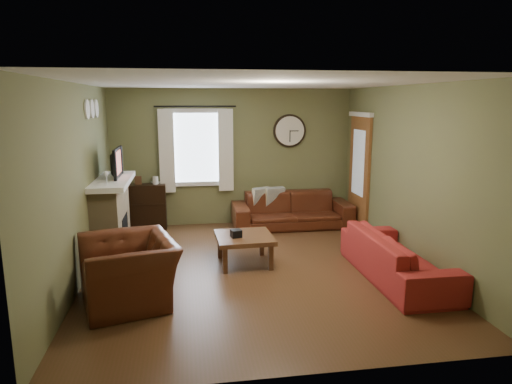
{
  "coord_description": "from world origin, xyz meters",
  "views": [
    {
      "loc": [
        -0.93,
        -6.11,
        2.37
      ],
      "look_at": [
        0.1,
        0.4,
        1.05
      ],
      "focal_mm": 32.0,
      "sensor_mm": 36.0,
      "label": 1
    }
  ],
  "objects": [
    {
      "name": "wall_clock",
      "position": [
        1.1,
        2.55,
        1.8
      ],
      "size": [
        0.64,
        0.06,
        0.64
      ],
      "primitive_type": null,
      "color": "white",
      "rests_on": "wall_back"
    },
    {
      "name": "door",
      "position": [
        2.27,
        1.85,
        1.05
      ],
      "size": [
        0.05,
        0.9,
        2.1
      ],
      "primitive_type": "cube",
      "color": "brown",
      "rests_on": "floor"
    },
    {
      "name": "coffee_table",
      "position": [
        -0.1,
        0.26,
        0.22
      ],
      "size": [
        0.84,
        0.84,
        0.43
      ],
      "primitive_type": null,
      "rotation": [
        0.0,
        0.0,
        0.03
      ],
      "color": "#51311C",
      "rests_on": "floor"
    },
    {
      "name": "medallion_mid",
      "position": [
        -2.28,
        1.15,
        2.25
      ],
      "size": [
        0.28,
        0.28,
        0.03
      ],
      "primitive_type": "cylinder",
      "color": "white",
      "rests_on": "wall_left"
    },
    {
      "name": "tissue_box",
      "position": [
        -0.22,
        0.2,
        0.4
      ],
      "size": [
        0.17,
        0.17,
        0.11
      ],
      "primitive_type": "cube",
      "rotation": [
        0.0,
        0.0,
        0.21
      ],
      "color": "black",
      "rests_on": "coffee_table"
    },
    {
      "name": "curtain_right",
      "position": [
        -0.15,
        2.48,
        1.45
      ],
      "size": [
        0.28,
        0.04,
        1.55
      ],
      "primitive_type": "cube",
      "color": "white",
      "rests_on": "wall_back"
    },
    {
      "name": "pillow_left",
      "position": [
        0.5,
        2.35,
        0.55
      ],
      "size": [
        0.39,
        0.25,
        0.37
      ],
      "primitive_type": "cube",
      "rotation": [
        0.0,
        0.0,
        0.42
      ],
      "color": "#9DA4A1",
      "rests_on": "sofa_brown"
    },
    {
      "name": "sofa_red",
      "position": [
        1.86,
        -0.62,
        0.31
      ],
      "size": [
        0.83,
        2.13,
        0.62
      ],
      "primitive_type": "imported",
      "rotation": [
        0.0,
        0.0,
        1.57
      ],
      "color": "maroon",
      "rests_on": "floor"
    },
    {
      "name": "curtain_rod",
      "position": [
        -0.7,
        2.48,
        2.27
      ],
      "size": [
        0.03,
        0.03,
        1.5
      ],
      "primitive_type": "cylinder",
      "color": "black",
      "rests_on": "wall_back"
    },
    {
      "name": "wall_back",
      "position": [
        0.0,
        2.6,
        1.3
      ],
      "size": [
        4.6,
        0.0,
        2.6
      ],
      "primitive_type": "cube",
      "color": "#656941",
      "rests_on": "ground"
    },
    {
      "name": "sofa_brown",
      "position": [
        1.07,
        2.14,
        0.33
      ],
      "size": [
        2.24,
        0.88,
        0.66
      ],
      "primitive_type": "imported",
      "color": "#471E11",
      "rests_on": "floor"
    },
    {
      "name": "wall_right",
      "position": [
        2.3,
        0.0,
        1.3
      ],
      "size": [
        0.0,
        5.2,
        2.6
      ],
      "primitive_type": "cube",
      "color": "#656941",
      "rests_on": "ground"
    },
    {
      "name": "curtain_left",
      "position": [
        -1.25,
        2.48,
        1.45
      ],
      "size": [
        0.28,
        0.04,
        1.55
      ],
      "primitive_type": "cube",
      "color": "white",
      "rests_on": "wall_back"
    },
    {
      "name": "tv",
      "position": [
        -2.05,
        1.3,
        1.35
      ],
      "size": [
        0.08,
        0.6,
        0.35
      ],
      "primitive_type": "imported",
      "rotation": [
        0.0,
        0.0,
        1.57
      ],
      "color": "black",
      "rests_on": "mantel"
    },
    {
      "name": "firebox",
      "position": [
        -1.91,
        1.15,
        0.3
      ],
      "size": [
        0.04,
        0.6,
        0.55
      ],
      "primitive_type": "cube",
      "color": "black",
      "rests_on": "fireplace"
    },
    {
      "name": "bookshelf",
      "position": [
        -1.65,
        2.43,
        0.42
      ],
      "size": [
        0.71,
        0.3,
        0.85
      ],
      "primitive_type": null,
      "color": "black",
      "rests_on": "floor"
    },
    {
      "name": "wall_left",
      "position": [
        -2.3,
        0.0,
        1.3
      ],
      "size": [
        0.0,
        5.2,
        2.6
      ],
      "primitive_type": "cube",
      "color": "#656941",
      "rests_on": "ground"
    },
    {
      "name": "wine_glass_b",
      "position": [
        -2.05,
        0.65,
        1.28
      ],
      "size": [
        0.07,
        0.07,
        0.19
      ],
      "primitive_type": null,
      "color": "white",
      "rests_on": "mantel"
    },
    {
      "name": "book",
      "position": [
        -1.55,
        2.53,
        0.96
      ],
      "size": [
        0.26,
        0.3,
        0.02
      ],
      "primitive_type": "imported",
      "rotation": [
        0.0,
        0.0,
        0.37
      ],
      "color": "#51311C",
      "rests_on": "bookshelf"
    },
    {
      "name": "window_pane",
      "position": [
        -0.7,
        2.58,
        1.5
      ],
      "size": [
        1.0,
        0.02,
        1.3
      ],
      "primitive_type": null,
      "color": "silver",
      "rests_on": "wall_back"
    },
    {
      "name": "fireplace",
      "position": [
        -2.1,
        1.15,
        0.55
      ],
      "size": [
        0.4,
        1.4,
        1.1
      ],
      "primitive_type": "cube",
      "color": "tan",
      "rests_on": "floor"
    },
    {
      "name": "mantel",
      "position": [
        -2.07,
        1.15,
        1.14
      ],
      "size": [
        0.58,
        1.6,
        0.08
      ],
      "primitive_type": "cube",
      "color": "white",
      "rests_on": "fireplace"
    },
    {
      "name": "floor",
      "position": [
        0.0,
        0.0,
        0.0
      ],
      "size": [
        4.6,
        5.2,
        0.0
      ],
      "primitive_type": "cube",
      "color": "#4E311C",
      "rests_on": "ground"
    },
    {
      "name": "wine_glass_a",
      "position": [
        -2.05,
        0.64,
        1.27
      ],
      "size": [
        0.07,
        0.07,
        0.19
      ],
      "primitive_type": null,
      "color": "white",
      "rests_on": "mantel"
    },
    {
      "name": "pillow_right",
      "position": [
        0.77,
        2.33,
        0.55
      ],
      "size": [
        0.39,
        0.2,
        0.38
      ],
      "primitive_type": "cube",
      "rotation": [
        0.0,
        0.0,
        0.23
      ],
      "color": "#9DA4A1",
      "rests_on": "sofa_brown"
    },
    {
      "name": "wall_front",
      "position": [
        0.0,
        -2.6,
        1.3
      ],
      "size": [
        4.6,
        0.0,
        2.6
      ],
      "primitive_type": "cube",
      "color": "#656941",
      "rests_on": "ground"
    },
    {
      "name": "ceiling",
      "position": [
        0.0,
        0.0,
        2.6
      ],
      "size": [
        4.6,
        5.2,
        0.0
      ],
      "primitive_type": "cube",
      "color": "white",
      "rests_on": "ground"
    },
    {
      "name": "armchair",
      "position": [
        -1.62,
        -0.81,
        0.38
      ],
      "size": [
        1.32,
        1.42,
        0.77
      ],
      "primitive_type": "imported",
      "rotation": [
        0.0,
        0.0,
        -1.3
      ],
      "color": "#471E11",
      "rests_on": "floor"
    },
    {
      "name": "tv_screen",
      "position": [
        -1.97,
        1.3,
        1.41
      ],
      "size": [
        0.02,
        0.62,
        0.36
      ],
      "primitive_type": "cube",
      "color": "#994C3F",
      "rests_on": "mantel"
    },
    {
      "name": "medallion_right",
      "position": [
        -2.28,
        1.5,
        2.25
      ],
      "size": [
        0.28,
        0.28,
        0.03
      ],
      "primitive_type": "cylinder",
      "color": "white",
      "rests_on": "wall_left"
    },
    {
      "name": "medallion_left",
      "position": [
        -2.28,
        0.8,
        2.25
      ],
      "size": [
        0.28,
        0.28,
        0.03
      ],
      "primitive_type": "cylinder",
      "color": "white",
      "rests_on": "wall_left"
    }
  ]
}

